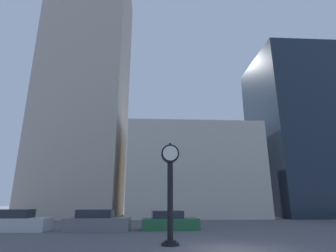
{
  "coord_description": "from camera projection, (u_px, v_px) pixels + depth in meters",
  "views": [
    {
      "loc": [
        -3.3,
        -11.55,
        1.95
      ],
      "look_at": [
        -2.09,
        10.8,
        8.38
      ],
      "focal_mm": 28.0,
      "sensor_mm": 36.0,
      "label": 1
    }
  ],
  "objects": [
    {
      "name": "ground_plane",
      "position": [
        233.0,
        251.0,
        10.72
      ],
      "size": [
        200.0,
        200.0,
        0.0
      ],
      "primitive_type": "plane",
      "color": "#515156"
    },
    {
      "name": "building_tall_tower",
      "position": [
        88.0,
        85.0,
        38.12
      ],
      "size": [
        10.65,
        12.0,
        36.52
      ],
      "color": "#ADA393",
      "rests_on": "ground_plane"
    },
    {
      "name": "building_storefront_row",
      "position": [
        191.0,
        173.0,
        35.41
      ],
      "size": [
        16.4,
        12.0,
        11.3
      ],
      "color": "beige",
      "rests_on": "ground_plane"
    },
    {
      "name": "building_glass_modern",
      "position": [
        302.0,
        133.0,
        37.87
      ],
      "size": [
        12.29,
        12.0,
        23.01
      ],
      "color": "#1E2838",
      "rests_on": "ground_plane"
    },
    {
      "name": "street_clock",
      "position": [
        170.0,
        184.0,
        12.69
      ],
      "size": [
        0.89,
        0.82,
        4.79
      ],
      "color": "black",
      "rests_on": "ground_plane"
    },
    {
      "name": "car_silver",
      "position": [
        13.0,
        222.0,
        17.69
      ],
      "size": [
        4.57,
        1.83,
        1.41
      ],
      "rotation": [
        0.0,
        0.0,
        -0.01
      ],
      "color": "#BCBCC1",
      "rests_on": "ground_plane"
    },
    {
      "name": "car_grey",
      "position": [
        98.0,
        222.0,
        17.93
      ],
      "size": [
        4.34,
        1.96,
        1.39
      ],
      "rotation": [
        0.0,
        0.0,
        -0.02
      ],
      "color": "slate",
      "rests_on": "ground_plane"
    },
    {
      "name": "car_green",
      "position": [
        169.0,
        222.0,
        18.71
      ],
      "size": [
        4.07,
        2.07,
        1.29
      ],
      "rotation": [
        0.0,
        0.0,
        0.06
      ],
      "color": "#236038",
      "rests_on": "ground_plane"
    }
  ]
}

